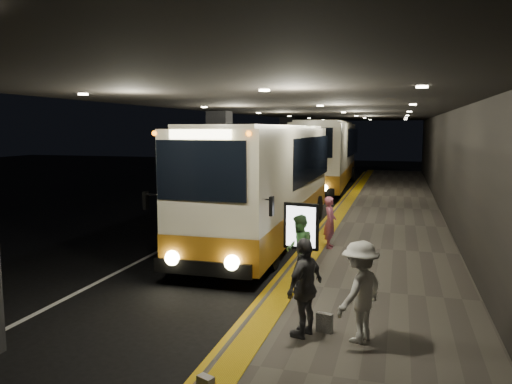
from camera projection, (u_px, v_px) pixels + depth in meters
The scene contains 17 objects.
ground at pixel (221, 250), 15.41m from camera, with size 90.00×90.00×0.00m, color black.
lane_line_white at pixel (222, 219), 20.67m from camera, with size 0.12×50.00×0.01m, color silver.
kerb_stripe_yellow at pixel (321, 224), 19.53m from camera, with size 0.18×50.00×0.01m, color gold.
sidewalk at pixel (385, 226), 18.86m from camera, with size 4.50×50.00×0.15m, color #514C44.
tactile_strip at pixel (334, 221), 19.37m from camera, with size 0.50×50.00×0.01m, color gold.
terminal_wall at pixel (452, 149), 17.87m from camera, with size 0.10×50.00×6.00m, color black.
support_columns at pixel (220, 168), 19.36m from camera, with size 0.80×24.80×4.40m.
canopy at pixel (327, 106), 18.90m from camera, with size 9.00×50.00×0.40m, color black.
coach_main at pixel (267, 186), 16.96m from camera, with size 2.73×12.04×3.73m.
coach_second at pixel (327, 157), 31.02m from camera, with size 3.11×12.94×4.04m.
passenger_boarding at pixel (330, 222), 15.04m from camera, with size 0.57×0.38×1.57m, color #B55472.
passenger_waiting_green at pixel (299, 248), 11.78m from camera, with size 0.77×0.47×1.58m, color #42693A.
passenger_waiting_white at pixel (360, 291), 8.42m from camera, with size 1.12×0.52×1.73m, color beige.
passenger_waiting_grey at pixel (305, 287), 8.62m from camera, with size 1.02×0.52×1.74m, color #4E4E53.
bag_polka at pixel (324, 323), 8.85m from camera, with size 0.28×0.12×0.35m, color black.
info_sign at pixel (301, 228), 11.92m from camera, with size 0.87×0.26×1.83m.
stanchion_post at pixel (304, 240), 13.70m from camera, with size 0.05×0.05×1.12m, color black.
Camera 1 is at (5.21, -14.17, 3.75)m, focal length 35.00 mm.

